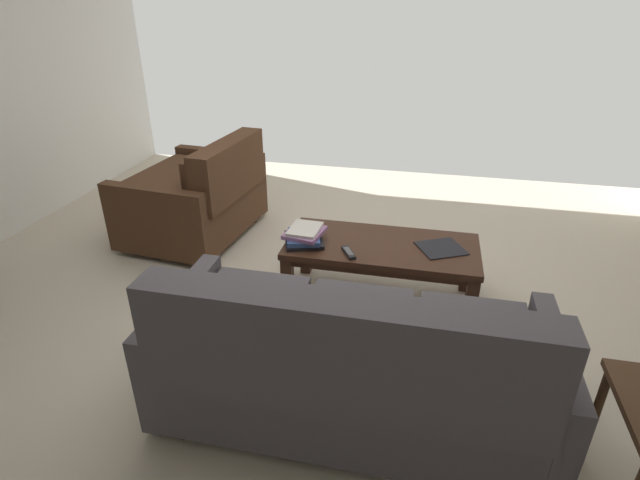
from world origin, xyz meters
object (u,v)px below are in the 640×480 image
(book_stack, at_px, (304,236))
(tv_remote, at_px, (349,253))
(coffee_table, at_px, (381,253))
(loose_magazine, at_px, (441,248))
(loveseat_near, at_px, (198,196))
(sofa_main, at_px, (350,362))

(book_stack, height_order, tv_remote, book_stack)
(coffee_table, relative_size, loose_magazine, 4.62)
(loveseat_near, relative_size, loose_magazine, 4.49)
(book_stack, bearing_deg, tv_remote, 163.11)
(loveseat_near, xyz_separation_m, book_stack, (-1.09, 0.74, 0.11))
(sofa_main, height_order, loveseat_near, sofa_main)
(loose_magazine, bearing_deg, loveseat_near, -135.47)
(tv_remote, relative_size, loose_magazine, 0.61)
(book_stack, bearing_deg, sofa_main, 114.98)
(book_stack, bearing_deg, loveseat_near, -34.03)
(sofa_main, distance_m, coffee_table, 1.10)
(book_stack, relative_size, loose_magazine, 1.22)
(loveseat_near, distance_m, loose_magazine, 2.06)
(coffee_table, xyz_separation_m, tv_remote, (0.19, 0.18, 0.07))
(loveseat_near, height_order, tv_remote, loveseat_near)
(coffee_table, bearing_deg, tv_remote, 44.33)
(loveseat_near, bearing_deg, coffee_table, 157.79)
(book_stack, relative_size, tv_remote, 2.00)
(loveseat_near, relative_size, book_stack, 3.68)
(book_stack, height_order, loose_magazine, book_stack)
(coffee_table, distance_m, tv_remote, 0.27)
(loose_magazine, bearing_deg, book_stack, -110.70)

